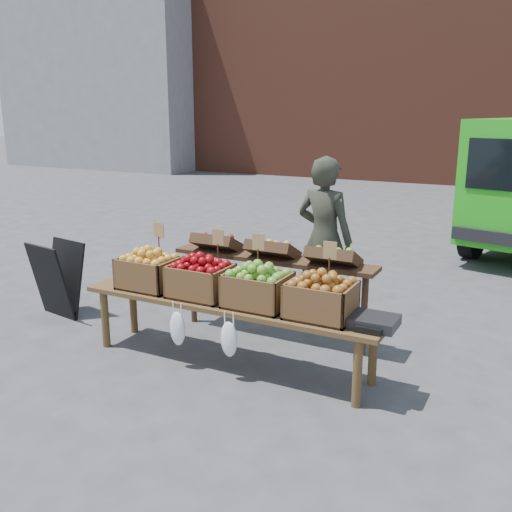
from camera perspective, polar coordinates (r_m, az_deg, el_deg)
The scene contains 11 objects.
ground at distance 5.02m, azimuth 7.80°, elevation -10.86°, with size 80.00×80.00×0.00m, color #434346.
grey_building at distance 23.26m, azimuth -14.96°, elevation 17.31°, with size 8.00×3.00×7.00m, color gray.
vendor at distance 5.91m, azimuth 6.84°, elevation 1.72°, with size 0.62×0.40×1.69m, color #2D3024.
chalkboard_sign at distance 6.36m, azimuth -19.22°, elevation -2.18°, with size 0.53×0.29×0.81m, color black, non-canonical shape.
back_table at distance 5.40m, azimuth 1.65°, elevation -2.95°, with size 2.10×0.44×1.04m, color #3D2716, non-canonical shape.
display_bench at distance 4.91m, azimuth -2.72°, elevation -7.69°, with size 2.70×0.56×0.57m, color #523A1E, non-canonical shape.
crate_golden_apples at distance 5.22m, azimuth -10.64°, elevation -1.66°, with size 0.50×0.40×0.28m, color gold, non-canonical shape.
crate_russet_pears at distance 4.91m, azimuth -5.56°, elevation -2.50°, with size 0.50×0.40×0.28m, color #690106, non-canonical shape.
crate_red_apples at distance 4.64m, azimuth 0.16°, elevation -3.43°, with size 0.50×0.40×0.28m, color #5F9828, non-canonical shape.
crate_green_apples at distance 4.43m, azimuth 6.51°, elevation -4.41°, with size 0.50×0.40×0.28m, color #976118, non-canonical shape.
weighing_scale at distance 4.34m, azimuth 11.74°, elevation -6.44°, with size 0.34×0.30×0.08m, color black.
Camera 1 is at (1.49, -4.30, 2.13)m, focal length 40.00 mm.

